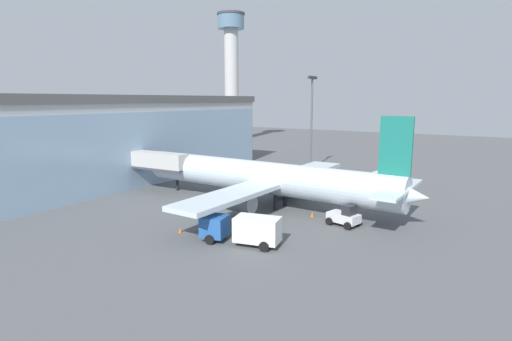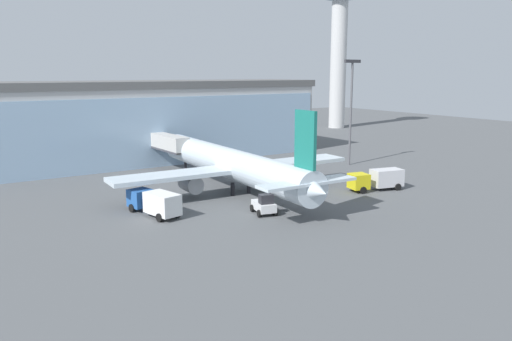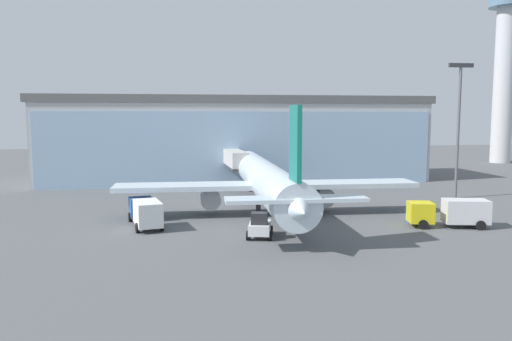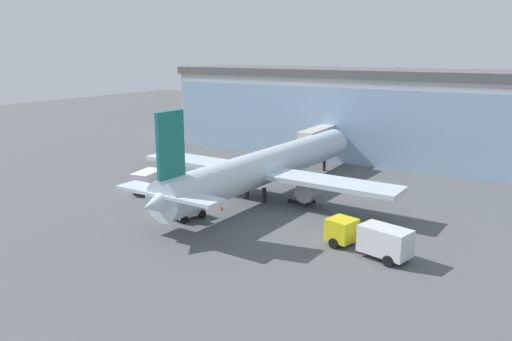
# 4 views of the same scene
# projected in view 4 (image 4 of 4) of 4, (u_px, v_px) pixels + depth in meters

# --- Properties ---
(ground) EXTENTS (240.00, 240.00, 0.00)m
(ground) POSITION_uv_depth(u_px,v_px,m) (225.00, 214.00, 51.39)
(ground) COLOR #545659
(terminal_building) EXTENTS (61.82, 16.13, 13.59)m
(terminal_building) POSITION_uv_depth(u_px,v_px,m) (358.00, 112.00, 79.47)
(terminal_building) COLOR #B1B1B1
(terminal_building) RESTS_ON ground
(jet_bridge) EXTENTS (2.97, 14.36, 5.62)m
(jet_bridge) POSITION_uv_depth(u_px,v_px,m) (324.00, 135.00, 73.25)
(jet_bridge) COLOR beige
(jet_bridge) RESTS_ON ground
(airplane) EXTENTS (32.19, 38.40, 11.34)m
(airplane) POSITION_uv_depth(u_px,v_px,m) (266.00, 167.00, 56.79)
(airplane) COLOR silver
(airplane) RESTS_ON ground
(catering_truck) EXTENTS (3.78, 7.60, 2.65)m
(catering_truck) POSITION_uv_depth(u_px,v_px,m) (154.00, 178.00, 59.61)
(catering_truck) COLOR #2659A5
(catering_truck) RESTS_ON ground
(fuel_truck) EXTENTS (7.60, 3.75, 2.65)m
(fuel_truck) POSITION_uv_depth(u_px,v_px,m) (370.00, 237.00, 40.86)
(fuel_truck) COLOR yellow
(fuel_truck) RESTS_ON ground
(baggage_cart) EXTENTS (2.88, 1.74, 1.50)m
(baggage_cart) POSITION_uv_depth(u_px,v_px,m) (302.00, 198.00, 54.95)
(baggage_cart) COLOR slate
(baggage_cart) RESTS_ON ground
(pushback_tug) EXTENTS (2.78, 3.52, 2.30)m
(pushback_tug) POSITION_uv_depth(u_px,v_px,m) (186.00, 209.00, 49.62)
(pushback_tug) COLOR silver
(pushback_tug) RESTS_ON ground
(safety_cone_nose) EXTENTS (0.36, 0.36, 0.55)m
(safety_cone_nose) POSITION_uv_depth(u_px,v_px,m) (221.00, 207.00, 52.59)
(safety_cone_nose) COLOR orange
(safety_cone_nose) RESTS_ON ground
(safety_cone_wingtip) EXTENTS (0.36, 0.36, 0.55)m
(safety_cone_wingtip) POSITION_uv_depth(u_px,v_px,m) (188.00, 175.00, 66.01)
(safety_cone_wingtip) COLOR orange
(safety_cone_wingtip) RESTS_ON ground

